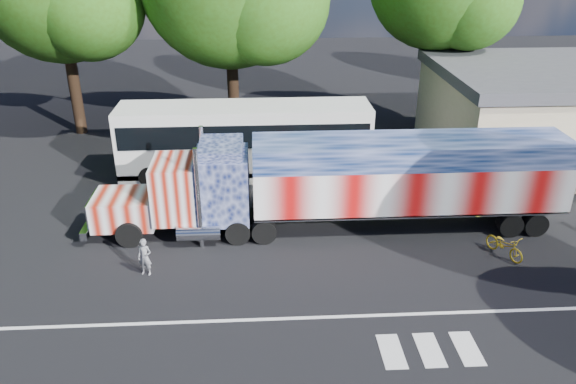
{
  "coord_description": "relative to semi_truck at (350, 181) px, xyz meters",
  "views": [
    {
      "loc": [
        -1.2,
        -18.29,
        11.97
      ],
      "look_at": [
        0.0,
        3.0,
        1.9
      ],
      "focal_mm": 35.0,
      "sensor_mm": 36.0,
      "label": 1
    }
  ],
  "objects": [
    {
      "name": "bicycle",
      "position": [
        5.88,
        -2.7,
        -1.76
      ],
      "size": [
        1.38,
        1.93,
        0.97
      ],
      "primitive_type": "imported",
      "rotation": [
        0.0,
        0.0,
        0.45
      ],
      "color": "gold",
      "rests_on": "ground"
    },
    {
      "name": "woman",
      "position": [
        -8.23,
        -3.22,
        -1.49
      ],
      "size": [
        0.62,
        0.49,
        1.5
      ],
      "primitive_type": "imported",
      "rotation": [
        0.0,
        0.0,
        -0.26
      ],
      "color": "slate",
      "rests_on": "ground"
    },
    {
      "name": "lane_markings",
      "position": [
        -0.95,
        -7.01,
        -2.24
      ],
      "size": [
        30.0,
        2.67,
        0.01
      ],
      "color": "silver",
      "rests_on": "ground"
    },
    {
      "name": "coach_bus",
      "position": [
        -4.54,
        6.19,
        -0.28
      ],
      "size": [
        12.98,
        3.02,
        3.78
      ],
      "color": "silver",
      "rests_on": "ground"
    },
    {
      "name": "semi_truck",
      "position": [
        0.0,
        0.0,
        0.0
      ],
      "size": [
        20.42,
        3.23,
        4.35
      ],
      "color": "black",
      "rests_on": "ground"
    },
    {
      "name": "ground",
      "position": [
        -2.66,
        -3.24,
        -2.24
      ],
      "size": [
        100.0,
        100.0,
        0.0
      ],
      "primitive_type": "plane",
      "color": "black"
    }
  ]
}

